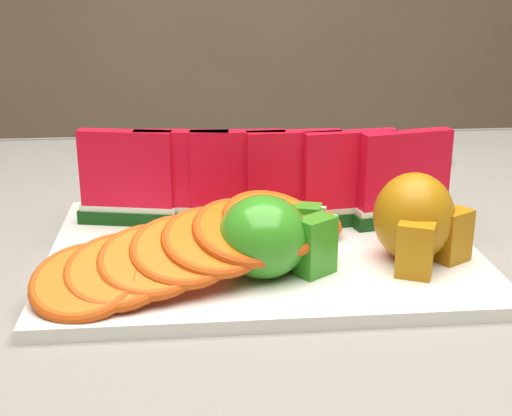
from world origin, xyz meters
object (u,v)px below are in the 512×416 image
platter (263,251)px  fork (101,191)px  side_plate (387,156)px  pear_cluster (416,220)px  apple_cluster (271,237)px

platter → fork: 0.28m
side_plate → pear_cluster: bearing=-102.1°
platter → side_plate: (0.22, 0.34, -0.00)m
platter → fork: (-0.18, 0.22, -0.00)m
apple_cluster → side_plate: (0.22, 0.41, -0.04)m
side_plate → fork: bearing=-162.7°
apple_cluster → pear_cluster: size_ratio=1.18×
pear_cluster → fork: size_ratio=0.48×
apple_cluster → platter: bearing=90.3°
apple_cluster → pear_cluster: (0.13, 0.02, 0.01)m
pear_cluster → platter: bearing=160.8°
apple_cluster → side_plate: apple_cluster is taller
platter → apple_cluster: bearing=-89.7°
fork → pear_cluster: bearing=-40.7°
platter → fork: platter is taller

